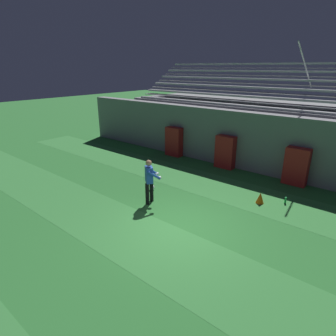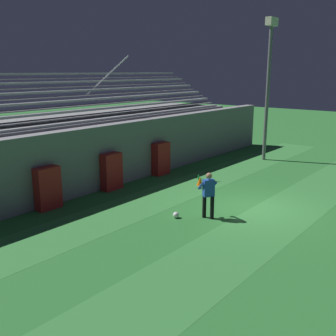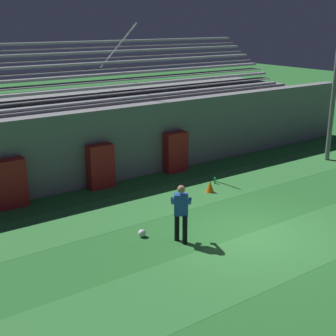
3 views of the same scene
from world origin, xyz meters
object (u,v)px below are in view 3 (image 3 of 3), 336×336
padding_pillar_far_left (11,184)px  goalkeeper (181,210)px  padding_pillar_gate_left (101,166)px  water_bottle (215,181)px  soccer_ball (142,233)px  traffic_cone (210,186)px  padding_pillar_gate_right (176,152)px

padding_pillar_far_left → goalkeeper: bearing=-60.2°
padding_pillar_far_left → padding_pillar_gate_left: bearing=0.0°
padding_pillar_far_left → water_bottle: bearing=-16.7°
soccer_ball → water_bottle: water_bottle is taller
padding_pillar_far_left → water_bottle: size_ratio=6.75×
padding_pillar_far_left → water_bottle: 7.27m
traffic_cone → water_bottle: (0.74, 0.59, -0.09)m
padding_pillar_gate_right → soccer_ball: size_ratio=7.36×
padding_pillar_gate_right → goalkeeper: (-3.61, -5.23, 0.14)m
goalkeeper → water_bottle: (3.93, 3.15, -0.83)m
padding_pillar_gate_left → padding_pillar_gate_right: 3.37m
traffic_cone → water_bottle: traffic_cone is taller
padding_pillar_far_left → traffic_cone: (6.19, -2.67, -0.60)m
soccer_ball → water_bottle: bearing=25.9°
goalkeeper → traffic_cone: goalkeeper is taller
goalkeeper → traffic_cone: 4.16m
padding_pillar_gate_left → water_bottle: 4.29m
traffic_cone → soccer_ball: bearing=-156.9°
padding_pillar_far_left → traffic_cone: padding_pillar_far_left is taller
goalkeeper → soccer_ball: (-0.72, 0.88, -0.84)m
padding_pillar_gate_left → traffic_cone: bearing=-42.2°
water_bottle → soccer_ball: bearing=-154.1°
padding_pillar_far_left → traffic_cone: 6.77m
padding_pillar_gate_right → padding_pillar_far_left: bearing=180.0°
goalkeeper → padding_pillar_gate_left: bearing=87.3°
soccer_ball → goalkeeper: bearing=-51.0°
soccer_ball → water_bottle: 5.17m
goalkeeper → padding_pillar_far_left: bearing=119.8°
padding_pillar_gate_right → water_bottle: size_ratio=6.75×
water_bottle → padding_pillar_gate_right: bearing=98.8°
goalkeeper → soccer_ball: goalkeeper is taller
soccer_ball → padding_pillar_gate_left: bearing=77.5°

